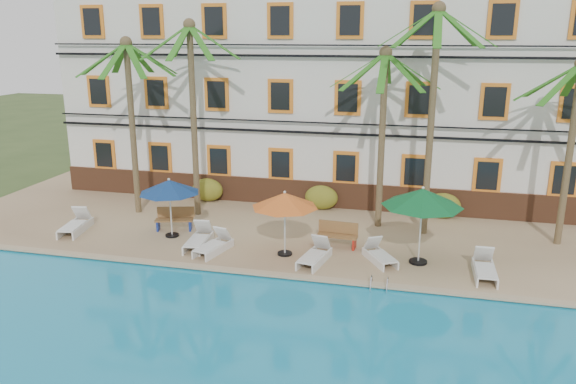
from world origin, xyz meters
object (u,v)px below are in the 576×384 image
(palm_c, at_px, (383,113))
(umbrella_green, at_px, (422,198))
(lounger_e, at_px, (379,255))
(palm_b, at_px, (192,93))
(lounger_f, at_px, (485,268))
(umbrella_blue, at_px, (169,187))
(pool_ladder, at_px, (379,287))
(lounger_d, at_px, (315,255))
(bench_left, at_px, (174,218))
(palm_e, at_px, (573,126))
(lounger_b, at_px, (199,239))
(umbrella_red, at_px, (285,200))
(palm_a, at_px, (130,102))
(lounger_c, at_px, (214,245))
(palm_d, at_px, (433,92))
(lounger_a, at_px, (76,224))
(bench_right, at_px, (338,234))

(palm_c, relative_size, umbrella_green, 2.62)
(palm_c, bearing_deg, lounger_e, -84.49)
(palm_b, height_order, lounger_f, palm_b)
(umbrella_blue, height_order, umbrella_green, umbrella_green)
(pool_ladder, bearing_deg, lounger_d, 147.92)
(bench_left, height_order, pool_ladder, bench_left)
(bench_left, xyz_separation_m, pool_ladder, (8.53, -3.51, -0.47))
(palm_e, relative_size, lounger_d, 3.58)
(pool_ladder, bearing_deg, umbrella_blue, 161.72)
(palm_b, height_order, lounger_b, palm_b)
(palm_c, xyz_separation_m, umbrella_red, (-2.99, -3.97, -2.65))
(umbrella_red, xyz_separation_m, pool_ladder, (3.54, -1.94, -2.03))
(palm_a, relative_size, umbrella_red, 3.17)
(umbrella_green, height_order, pool_ladder, umbrella_green)
(palm_a, height_order, lounger_c, palm_a)
(palm_d, height_order, umbrella_green, palm_d)
(umbrella_green, relative_size, lounger_a, 1.35)
(palm_e, bearing_deg, palm_d, 179.81)
(lounger_a, relative_size, bench_left, 1.30)
(umbrella_blue, relative_size, umbrella_green, 0.85)
(palm_a, bearing_deg, lounger_e, -16.35)
(lounger_c, relative_size, lounger_d, 0.97)
(palm_b, relative_size, palm_c, 1.14)
(palm_d, relative_size, umbrella_blue, 3.73)
(palm_b, bearing_deg, palm_a, -173.06)
(palm_a, distance_m, lounger_b, 7.07)
(palm_c, height_order, lounger_d, palm_c)
(palm_a, xyz_separation_m, palm_d, (12.40, 0.18, 0.70))
(lounger_b, bearing_deg, bench_right, 13.90)
(palm_d, distance_m, lounger_e, 6.47)
(umbrella_green, xyz_separation_m, pool_ladder, (-1.15, -2.28, -2.35))
(lounger_c, bearing_deg, umbrella_red, 8.46)
(umbrella_green, bearing_deg, bench_right, 162.59)
(lounger_e, height_order, bench_right, bench_right)
(umbrella_blue, height_order, pool_ladder, umbrella_blue)
(palm_b, bearing_deg, bench_left, -93.65)
(lounger_c, height_order, lounger_f, lounger_f)
(lounger_c, height_order, bench_right, bench_right)
(palm_e, distance_m, umbrella_green, 6.37)
(lounger_b, height_order, lounger_d, lounger_b)
(palm_a, distance_m, palm_c, 10.57)
(palm_c, bearing_deg, pool_ladder, -84.77)
(palm_e, xyz_separation_m, lounger_b, (-13.10, -3.47, -4.21))
(palm_c, distance_m, palm_d, 2.10)
(umbrella_blue, height_order, lounger_a, umbrella_blue)
(lounger_b, distance_m, bench_right, 5.19)
(umbrella_red, xyz_separation_m, lounger_a, (-8.74, 0.39, -1.73))
(umbrella_green, distance_m, lounger_f, 3.03)
(umbrella_red, xyz_separation_m, lounger_b, (-3.32, 0.03, -1.74))
(palm_c, distance_m, lounger_d, 6.51)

